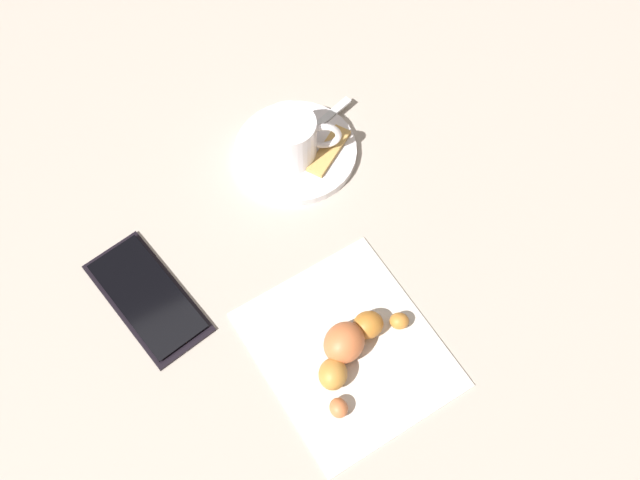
# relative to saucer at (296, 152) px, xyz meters

# --- Properties ---
(ground_plane) EXTENTS (1.80, 1.80, 0.00)m
(ground_plane) POSITION_rel_saucer_xyz_m (-0.13, 0.04, -0.01)
(ground_plane) COLOR #ADA194
(saucer) EXTENTS (0.14, 0.14, 0.01)m
(saucer) POSITION_rel_saucer_xyz_m (0.00, 0.00, 0.00)
(saucer) COLOR white
(saucer) RESTS_ON ground
(espresso_cup) EXTENTS (0.06, 0.09, 0.06)m
(espresso_cup) POSITION_rel_saucer_xyz_m (-0.00, 0.01, 0.03)
(espresso_cup) COLOR white
(espresso_cup) RESTS_ON saucer
(teaspoon) EXTENTS (0.05, 0.13, 0.01)m
(teaspoon) POSITION_rel_saucer_xyz_m (0.01, -0.01, 0.01)
(teaspoon) COLOR silver
(teaspoon) RESTS_ON saucer
(sugar_packet) EXTENTS (0.06, 0.07, 0.01)m
(sugar_packet) POSITION_rel_saucer_xyz_m (-0.02, -0.03, 0.01)
(sugar_packet) COLOR tan
(sugar_packet) RESTS_ON saucer
(napkin) EXTENTS (0.21, 0.18, 0.00)m
(napkin) POSITION_rel_saucer_xyz_m (-0.24, 0.07, -0.00)
(napkin) COLOR silver
(napkin) RESTS_ON ground
(croissant) EXTENTS (0.09, 0.12, 0.04)m
(croissant) POSITION_rel_saucer_xyz_m (-0.24, 0.07, 0.01)
(croissant) COLOR #B9732D
(croissant) RESTS_ON napkin
(cell_phone) EXTENTS (0.16, 0.09, 0.01)m
(cell_phone) POSITION_rel_saucer_xyz_m (-0.09, 0.23, -0.00)
(cell_phone) COLOR black
(cell_phone) RESTS_ON ground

